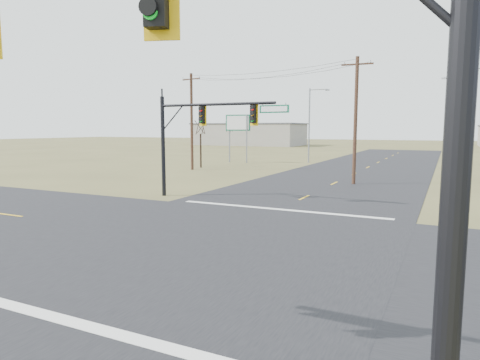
# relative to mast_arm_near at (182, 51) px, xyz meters

# --- Properties ---
(ground) EXTENTS (320.00, 320.00, 0.00)m
(ground) POSITION_rel_mast_arm_near_xyz_m (-4.70, 8.96, -5.54)
(ground) COLOR brown
(ground) RESTS_ON ground
(road_ew) EXTENTS (160.00, 14.00, 0.02)m
(road_ew) POSITION_rel_mast_arm_near_xyz_m (-4.70, 8.96, -5.53)
(road_ew) COLOR black
(road_ew) RESTS_ON ground
(road_ns) EXTENTS (14.00, 160.00, 0.02)m
(road_ns) POSITION_rel_mast_arm_near_xyz_m (-4.70, 8.96, -5.53)
(road_ns) COLOR black
(road_ns) RESTS_ON ground
(stop_bar_near) EXTENTS (12.00, 0.40, 0.01)m
(stop_bar_near) POSITION_rel_mast_arm_near_xyz_m (-4.70, 1.46, -5.51)
(stop_bar_near) COLOR silver
(stop_bar_near) RESTS_ON road_ns
(stop_bar_far) EXTENTS (12.00, 0.40, 0.01)m
(stop_bar_far) POSITION_rel_mast_arm_near_xyz_m (-4.70, 16.46, -5.51)
(stop_bar_far) COLOR silver
(stop_bar_far) RESTS_ON road_ns
(mast_arm_near) EXTENTS (11.07, 0.55, 7.64)m
(mast_arm_near) POSITION_rel_mast_arm_near_xyz_m (0.00, 0.00, 0.00)
(mast_arm_near) COLOR black
(mast_arm_near) RESTS_ON ground
(mast_arm_far) EXTENTS (8.83, 0.49, 6.50)m
(mast_arm_far) POSITION_rel_mast_arm_near_xyz_m (-10.26, 17.82, -0.82)
(mast_arm_far) COLOR black
(mast_arm_far) RESTS_ON ground
(utility_pole_near) EXTENTS (2.44, 0.29, 9.99)m
(utility_pole_near) POSITION_rel_mast_arm_near_xyz_m (-3.22, 29.25, -0.37)
(utility_pole_near) COLOR #452A1D
(utility_pole_near) RESTS_ON ground
(utility_pole_far) EXTENTS (2.46, 0.68, 10.22)m
(utility_pole_far) POSITION_rel_mast_arm_near_xyz_m (-21.36, 33.89, -0.26)
(utility_pole_far) COLOR #452A1D
(utility_pole_far) RESTS_ON ground
(highway_sign) EXTENTS (3.29, 0.52, 6.21)m
(highway_sign) POSITION_rel_mast_arm_near_xyz_m (-21.17, 44.70, -1.16)
(highway_sign) COLOR gray
(highway_sign) RESTS_ON ground
(streetlight_b) EXTENTS (3.04, 0.49, 10.87)m
(streetlight_b) POSITION_rel_mast_arm_near_xyz_m (4.94, 53.86, 0.56)
(streetlight_b) COLOR gray
(streetlight_b) RESTS_ON ground
(streetlight_c) EXTENTS (2.67, 0.36, 9.55)m
(streetlight_c) POSITION_rel_mast_arm_near_xyz_m (-12.69, 48.77, -0.18)
(streetlight_c) COLOR gray
(streetlight_c) RESTS_ON ground
(bare_tree_a) EXTENTS (2.84, 2.84, 6.02)m
(bare_tree_a) POSITION_rel_mast_arm_near_xyz_m (-21.90, 36.58, -0.78)
(bare_tree_a) COLOR black
(bare_tree_a) RESTS_ON ground
(bare_tree_b) EXTENTS (2.91, 2.91, 6.11)m
(bare_tree_b) POSITION_rel_mast_arm_near_xyz_m (-26.50, 52.61, -0.66)
(bare_tree_b) COLOR black
(bare_tree_b) RESTS_ON ground
(warehouse_left) EXTENTS (28.00, 14.00, 5.50)m
(warehouse_left) POSITION_rel_mast_arm_near_xyz_m (-44.70, 98.96, -2.79)
(warehouse_left) COLOR gray
(warehouse_left) RESTS_ON ground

